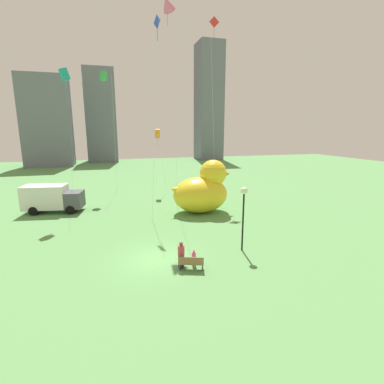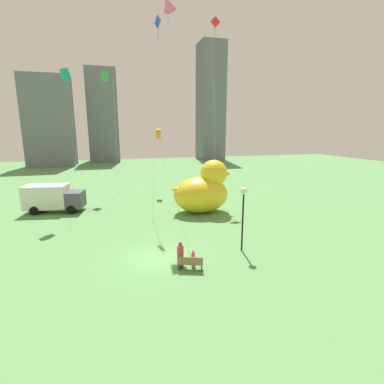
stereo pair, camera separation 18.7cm
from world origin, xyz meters
TOP-DOWN VIEW (x-y plane):
  - ground_plane at (0.00, 0.00)m, footprint 140.00×140.00m
  - park_bench at (1.86, -2.06)m, footprint 1.62×0.96m
  - person_adult at (1.37, -1.54)m, footprint 0.41×0.41m
  - person_child at (2.21, -1.48)m, footprint 0.25×0.25m
  - giant_inflatable_duck at (6.52, 9.86)m, footprint 6.57×4.22m
  - lamppost at (6.16, -0.23)m, footprint 0.50×0.50m
  - box_truck at (-8.51, 14.19)m, footprint 6.10×3.23m
  - city_skyline at (-10.24, 60.41)m, footprint 74.25×20.53m
  - kite_green at (-2.61, 22.79)m, footprint 1.47×1.90m
  - kite_orange at (3.75, 20.50)m, footprint 1.43×1.53m
  - kite_pink at (2.98, 9.23)m, footprint 2.84×2.88m
  - kite_teal at (-6.27, 14.37)m, footprint 2.46×2.10m
  - kite_red at (10.54, 18.01)m, footprint 1.27×0.63m
  - kite_blue at (2.91, 12.63)m, footprint 2.28×3.67m

SIDE VIEW (x-z plane):
  - ground_plane at x=0.00m, z-range 0.00..0.00m
  - park_bench at x=1.86m, z-range 0.02..0.92m
  - person_child at x=2.21m, z-range 0.05..1.07m
  - person_adult at x=1.37m, z-range 0.09..1.78m
  - box_truck at x=-8.51m, z-range 0.02..2.87m
  - giant_inflatable_duck at x=6.52m, z-range -0.41..5.04m
  - lamppost at x=6.16m, z-range 1.30..5.90m
  - kite_orange at x=3.75m, z-range 3.64..12.23m
  - city_skyline at x=-10.24m, z-range -3.48..28.85m
  - kite_teal at x=-6.27m, z-range 6.45..20.80m
  - kite_green at x=-2.61m, z-range 7.16..22.93m
  - kite_blue at x=2.91m, z-range 7.77..27.08m
  - kite_pink at x=2.98m, z-range 9.04..28.78m
  - kite_red at x=10.54m, z-range 8.71..30.50m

